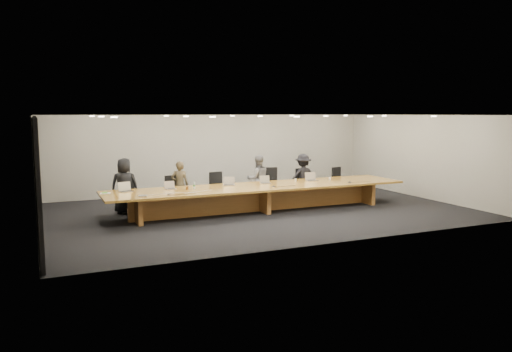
{
  "coord_description": "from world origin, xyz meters",
  "views": [
    {
      "loc": [
        -5.95,
        -13.14,
        2.85
      ],
      "look_at": [
        0.0,
        0.3,
        1.0
      ],
      "focal_mm": 35.0,
      "sensor_mm": 36.0,
      "label": 1
    }
  ],
  "objects_px": {
    "person_c": "(258,179)",
    "mic_center": "(274,186)",
    "laptop_d": "(266,179)",
    "paper_cup_far": "(330,179)",
    "chair_right": "(304,184)",
    "chair_far_left": "(130,196)",
    "water_bottle": "(194,186)",
    "amber_mug": "(187,188)",
    "laptop_b": "(170,185)",
    "person_b": "(180,185)",
    "laptop_c": "(229,181)",
    "person_a": "(125,186)",
    "conference_table": "(260,193)",
    "person_d": "(303,177)",
    "chair_mid_right": "(272,184)",
    "laptop_e": "(312,176)",
    "mic_left": "(169,195)",
    "chair_mid_left": "(219,189)",
    "chair_left": "(174,192)",
    "chair_far_right": "(341,181)",
    "av_box": "(143,196)",
    "mic_right": "(350,182)",
    "paper_cup_near": "(296,180)",
    "laptop_a": "(126,187)"
  },
  "relations": [
    {
      "from": "person_c",
      "to": "mic_center",
      "type": "relative_size",
      "value": 12.8
    },
    {
      "from": "laptop_d",
      "to": "paper_cup_far",
      "type": "distance_m",
      "value": 2.2
    },
    {
      "from": "chair_right",
      "to": "chair_far_left",
      "type": "bearing_deg",
      "value": -171.59
    },
    {
      "from": "water_bottle",
      "to": "amber_mug",
      "type": "relative_size",
      "value": 2.12
    },
    {
      "from": "water_bottle",
      "to": "amber_mug",
      "type": "distance_m",
      "value": 0.22
    },
    {
      "from": "chair_right",
      "to": "laptop_b",
      "type": "distance_m",
      "value": 4.77
    },
    {
      "from": "person_b",
      "to": "laptop_c",
      "type": "relative_size",
      "value": 4.39
    },
    {
      "from": "laptop_b",
      "to": "person_a",
      "type": "bearing_deg",
      "value": 139.36
    },
    {
      "from": "person_b",
      "to": "amber_mug",
      "type": "bearing_deg",
      "value": 105.03
    },
    {
      "from": "conference_table",
      "to": "person_d",
      "type": "distance_m",
      "value": 2.43
    },
    {
      "from": "chair_mid_right",
      "to": "chair_right",
      "type": "bearing_deg",
      "value": 2.2
    },
    {
      "from": "laptop_e",
      "to": "mic_left",
      "type": "xyz_separation_m",
      "value": [
        -4.78,
        -0.89,
        -0.12
      ]
    },
    {
      "from": "chair_mid_left",
      "to": "person_c",
      "type": "relative_size",
      "value": 0.69
    },
    {
      "from": "chair_left",
      "to": "laptop_d",
      "type": "relative_size",
      "value": 3.37
    },
    {
      "from": "chair_mid_left",
      "to": "conference_table",
      "type": "bearing_deg",
      "value": -69.29
    },
    {
      "from": "chair_left",
      "to": "chair_mid_left",
      "type": "xyz_separation_m",
      "value": [
        1.43,
        0.02,
        0.02
      ]
    },
    {
      "from": "person_b",
      "to": "chair_far_right",
      "type": "bearing_deg",
      "value": -159.44
    },
    {
      "from": "conference_table",
      "to": "person_a",
      "type": "xyz_separation_m",
      "value": [
        -3.69,
        1.25,
        0.28
      ]
    },
    {
      "from": "water_bottle",
      "to": "av_box",
      "type": "distance_m",
      "value": 1.72
    },
    {
      "from": "chair_mid_left",
      "to": "chair_far_right",
      "type": "distance_m",
      "value": 4.46
    },
    {
      "from": "chair_mid_right",
      "to": "person_c",
      "type": "relative_size",
      "value": 0.73
    },
    {
      "from": "chair_far_right",
      "to": "av_box",
      "type": "xyz_separation_m",
      "value": [
        -7.18,
        -1.86,
        0.26
      ]
    },
    {
      "from": "chair_far_right",
      "to": "mic_right",
      "type": "relative_size",
      "value": 7.75
    },
    {
      "from": "chair_right",
      "to": "mic_left",
      "type": "distance_m",
      "value": 5.3
    },
    {
      "from": "chair_far_left",
      "to": "mic_center",
      "type": "relative_size",
      "value": 8.29
    },
    {
      "from": "mic_right",
      "to": "mic_left",
      "type": "bearing_deg",
      "value": -179.22
    },
    {
      "from": "water_bottle",
      "to": "paper_cup_far",
      "type": "bearing_deg",
      "value": 1.07
    },
    {
      "from": "laptop_b",
      "to": "amber_mug",
      "type": "bearing_deg",
      "value": -35.16
    },
    {
      "from": "chair_right",
      "to": "paper_cup_near",
      "type": "distance_m",
      "value": 1.07
    },
    {
      "from": "mic_center",
      "to": "mic_right",
      "type": "relative_size",
      "value": 0.92
    },
    {
      "from": "person_c",
      "to": "conference_table",
      "type": "bearing_deg",
      "value": 74.32
    },
    {
      "from": "laptop_d",
      "to": "conference_table",
      "type": "bearing_deg",
      "value": -124.79
    },
    {
      "from": "laptop_a",
      "to": "laptop_b",
      "type": "height_order",
      "value": "laptop_a"
    },
    {
      "from": "person_a",
      "to": "amber_mug",
      "type": "height_order",
      "value": "person_a"
    },
    {
      "from": "conference_table",
      "to": "chair_left",
      "type": "relative_size",
      "value": 8.83
    },
    {
      "from": "mic_center",
      "to": "laptop_b",
      "type": "bearing_deg",
      "value": 165.06
    },
    {
      "from": "chair_mid_right",
      "to": "amber_mug",
      "type": "height_order",
      "value": "chair_mid_right"
    },
    {
      "from": "chair_right",
      "to": "mic_right",
      "type": "xyz_separation_m",
      "value": [
        0.64,
        -1.69,
        0.24
      ]
    },
    {
      "from": "chair_mid_right",
      "to": "person_a",
      "type": "bearing_deg",
      "value": -172.16
    },
    {
      "from": "chair_left",
      "to": "paper_cup_near",
      "type": "height_order",
      "value": "chair_left"
    },
    {
      "from": "chair_far_left",
      "to": "person_d",
      "type": "xyz_separation_m",
      "value": [
        5.66,
        -0.02,
        0.26
      ]
    },
    {
      "from": "laptop_a",
      "to": "laptop_e",
      "type": "distance_m",
      "value": 5.7
    },
    {
      "from": "chair_far_right",
      "to": "paper_cup_far",
      "type": "bearing_deg",
      "value": -152.06
    },
    {
      "from": "chair_left",
      "to": "person_b",
      "type": "bearing_deg",
      "value": -16.77
    },
    {
      "from": "chair_mid_left",
      "to": "av_box",
      "type": "xyz_separation_m",
      "value": [
        -2.73,
        -1.87,
        0.24
      ]
    },
    {
      "from": "laptop_a",
      "to": "laptop_b",
      "type": "relative_size",
      "value": 1.19
    },
    {
      "from": "laptop_e",
      "to": "paper_cup_far",
      "type": "bearing_deg",
      "value": 3.36
    },
    {
      "from": "person_b",
      "to": "av_box",
      "type": "relative_size",
      "value": 6.81
    },
    {
      "from": "chair_left",
      "to": "person_c",
      "type": "relative_size",
      "value": 0.66
    },
    {
      "from": "amber_mug",
      "to": "mic_center",
      "type": "xyz_separation_m",
      "value": [
        2.42,
        -0.5,
        -0.03
      ]
    }
  ]
}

